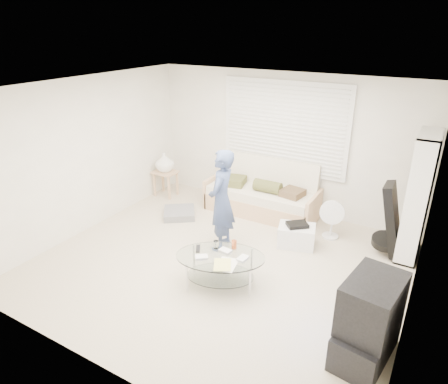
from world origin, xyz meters
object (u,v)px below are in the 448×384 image
Objects in this scene: futon_sofa at (262,196)px; bookshelf at (418,197)px; tv_unit at (369,321)px; coffee_table at (221,261)px.

futon_sofa is 1.08× the size of bookshelf.
bookshelf is 2.45m from tv_unit.
bookshelf reaches higher than futon_sofa.
tv_unit is at bearing -92.98° from bookshelf.
futon_sofa is 2.14× the size of tv_unit.
bookshelf is at bearing -5.05° from futon_sofa.
futon_sofa reaches higher than tv_unit.
coffee_table is at bearing -134.90° from bookshelf.
futon_sofa reaches higher than coffee_table.
futon_sofa is at bearing 174.95° from bookshelf.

